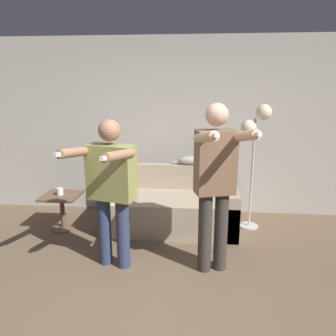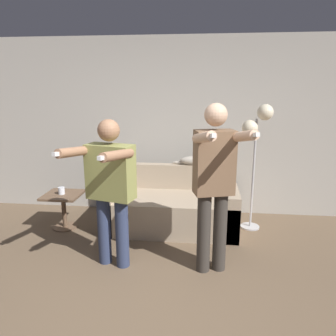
# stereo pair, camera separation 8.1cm
# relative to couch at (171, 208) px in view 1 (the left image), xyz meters

# --- Properties ---
(ground_plane) EXTENTS (16.00, 16.00, 0.00)m
(ground_plane) POSITION_rel_couch_xyz_m (-0.09, -2.07, -0.28)
(ground_plane) COLOR brown
(wall_back) EXTENTS (10.00, 0.05, 2.60)m
(wall_back) POSITION_rel_couch_xyz_m (-0.09, 0.66, 1.02)
(wall_back) COLOR #B7B2A8
(wall_back) RESTS_ON ground_plane
(couch) EXTENTS (1.76, 0.89, 0.81)m
(couch) POSITION_rel_couch_xyz_m (0.00, 0.00, 0.00)
(couch) COLOR tan
(couch) RESTS_ON ground_plane
(person_left) EXTENTS (0.66, 0.77, 1.58)m
(person_left) POSITION_rel_couch_xyz_m (-0.53, -1.07, 0.65)
(person_left) COLOR #2D3856
(person_left) RESTS_ON ground_plane
(person_right) EXTENTS (0.57, 0.74, 1.74)m
(person_right) POSITION_rel_couch_xyz_m (0.53, -1.07, 0.73)
(person_right) COLOR #38332D
(person_right) RESTS_ON ground_plane
(cat) EXTENTS (0.52, 0.14, 0.16)m
(cat) POSITION_rel_couch_xyz_m (0.29, 0.34, 0.60)
(cat) COLOR #B7AD9E
(cat) RESTS_ON couch
(floor_lamp) EXTENTS (0.38, 0.26, 1.68)m
(floor_lamp) POSITION_rel_couch_xyz_m (1.09, 0.09, 1.05)
(floor_lamp) COLOR #B2B2B7
(floor_lamp) RESTS_ON ground_plane
(side_table) EXTENTS (0.48, 0.48, 0.48)m
(side_table) POSITION_rel_couch_xyz_m (-1.46, -0.19, 0.07)
(side_table) COLOR brown
(side_table) RESTS_ON ground_plane
(cup) EXTENTS (0.09, 0.09, 0.09)m
(cup) POSITION_rel_couch_xyz_m (-1.47, -0.19, 0.26)
(cup) COLOR silver
(cup) RESTS_ON side_table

